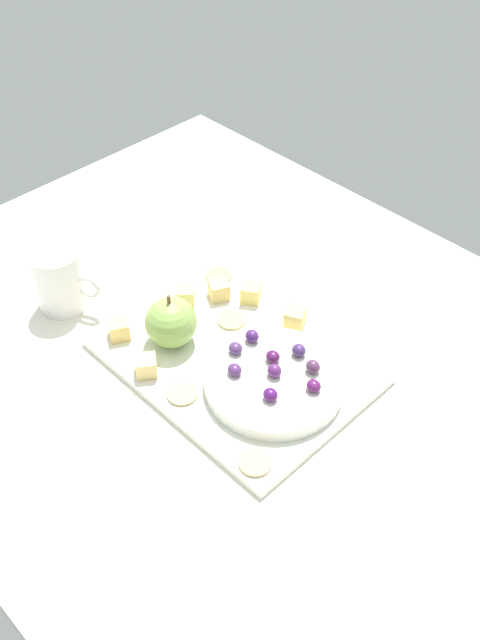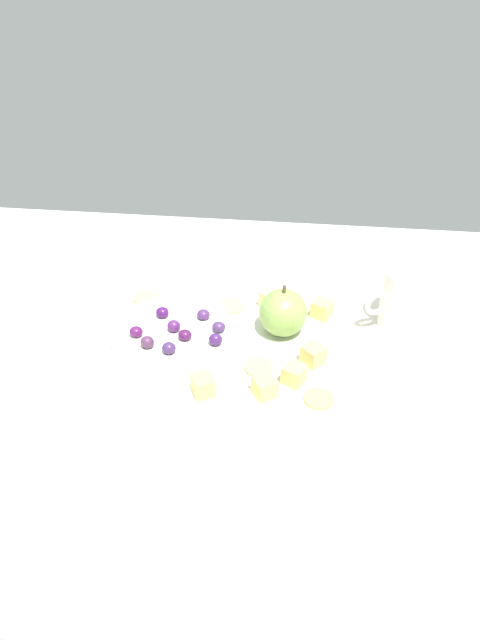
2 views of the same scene
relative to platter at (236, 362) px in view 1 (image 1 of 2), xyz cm
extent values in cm
cube|color=silver|center=(-0.30, 1.88, -2.29)|extent=(114.60, 87.01, 3.34)
cube|color=silver|center=(0.00, 0.00, 0.00)|extent=(35.72, 26.30, 1.24)
cylinder|color=silver|center=(7.16, 0.02, 1.63)|extent=(18.61, 18.61, 2.01)
sphere|color=#87AF51|center=(-8.84, -4.05, 4.28)|extent=(7.31, 7.31, 7.31)
cylinder|color=brown|center=(-8.84, -4.05, 8.53)|extent=(0.50, 0.50, 1.20)
cube|color=#E8C36F|center=(-11.06, 7.09, 2.01)|extent=(3.74, 3.74, 2.78)
cube|color=#F2C56B|center=(-14.80, -8.80, 2.01)|extent=(3.76, 3.76, 2.78)
cube|color=#E9CB7A|center=(-6.57, -10.54, 2.01)|extent=(3.88, 3.88, 2.78)
cube|color=#ECCE6C|center=(-7.23, 10.10, 2.01)|extent=(3.85, 3.85, 2.78)
cube|color=#E6CC6C|center=(-13.63, 2.61, 2.01)|extent=(3.93, 3.93, 2.78)
cube|color=#ECCA6A|center=(1.05, 10.75, 2.01)|extent=(3.69, 3.69, 2.78)
cylinder|color=tan|center=(-5.92, 4.78, 0.82)|extent=(4.14, 4.14, 0.40)
cylinder|color=tan|center=(-0.63, -9.66, 0.82)|extent=(4.14, 4.14, 0.40)
cylinder|color=tan|center=(14.08, -10.53, 0.82)|extent=(4.14, 4.14, 0.40)
cylinder|color=tan|center=(-14.57, 10.32, 0.82)|extent=(4.14, 4.14, 0.40)
ellipsoid|color=#502D4E|center=(10.09, 4.25, 3.56)|extent=(1.98, 1.78, 1.87)
ellipsoid|color=#541953|center=(12.31, 1.56, 3.44)|extent=(1.98, 1.78, 1.62)
ellipsoid|color=#432161|center=(0.47, 2.56, 3.55)|extent=(1.98, 1.78, 1.85)
ellipsoid|color=#48165A|center=(9.46, -3.17, 3.47)|extent=(1.98, 1.78, 1.69)
ellipsoid|color=#41295B|center=(6.77, 5.17, 3.51)|extent=(1.98, 1.78, 1.77)
ellipsoid|color=#4F2A60|center=(3.18, -3.41, 3.42)|extent=(1.98, 1.78, 1.58)
ellipsoid|color=#4A184A|center=(5.07, 1.60, 3.44)|extent=(1.98, 1.78, 1.62)
ellipsoid|color=#562362|center=(7.04, 0.10, 3.56)|extent=(1.98, 1.78, 1.86)
ellipsoid|color=#4A2F62|center=(0.44, -0.59, 3.43)|extent=(1.98, 1.78, 1.60)
cylinder|color=silver|center=(-27.35, -9.89, 4.33)|extent=(7.36, 7.36, 9.91)
torus|color=silver|center=(-22.94, -7.80, 4.33)|extent=(3.96, 2.43, 4.00)
camera|label=1|loc=(48.77, -47.14, 72.45)|focal=40.02mm
camera|label=2|loc=(-10.84, 73.40, 60.76)|focal=35.86mm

